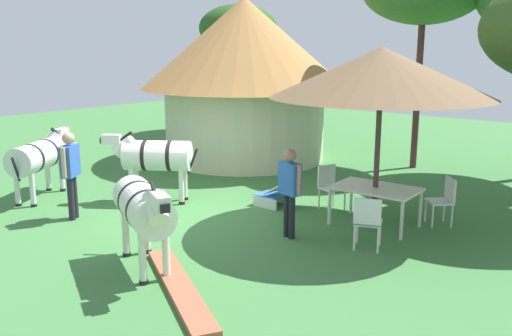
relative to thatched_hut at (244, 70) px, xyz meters
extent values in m
plane|color=#3B733B|center=(2.74, -4.81, -2.59)|extent=(36.00, 36.00, 0.00)
cylinder|color=beige|center=(0.00, 0.00, -1.55)|extent=(4.60, 4.60, 2.08)
cone|color=#AA7641|center=(0.00, 0.00, 0.76)|extent=(5.94, 5.94, 2.54)
cylinder|color=#4B3032|center=(5.83, -3.24, -1.40)|extent=(0.10, 0.10, 2.38)
cone|color=brown|center=(5.83, -3.24, 0.23)|extent=(3.96, 3.96, 0.89)
cube|color=white|center=(5.83, -3.24, -1.87)|extent=(1.56, 1.04, 0.04)
cylinder|color=silver|center=(5.11, -2.83, -2.24)|extent=(0.06, 0.06, 0.70)
cylinder|color=silver|center=(6.53, -2.79, -2.24)|extent=(0.06, 0.06, 0.70)
cylinder|color=silver|center=(5.14, -3.70, -2.24)|extent=(0.06, 0.06, 0.70)
cylinder|color=silver|center=(6.55, -3.66, -2.24)|extent=(0.06, 0.06, 0.70)
cube|color=silver|center=(6.75, -2.44, -2.14)|extent=(0.61, 0.61, 0.04)
cube|color=silver|center=(6.89, -2.31, -1.92)|extent=(0.32, 0.36, 0.45)
cylinder|color=silver|center=(6.74, -2.70, -2.37)|extent=(0.04, 0.04, 0.45)
cylinder|color=silver|center=(6.49, -2.41, -2.37)|extent=(0.04, 0.04, 0.45)
cylinder|color=silver|center=(7.01, -2.46, -2.37)|extent=(0.04, 0.04, 0.45)
cylinder|color=silver|center=(6.76, -2.18, -2.37)|extent=(0.04, 0.04, 0.45)
cube|color=white|center=(4.68, -2.84, -2.14)|extent=(0.54, 0.55, 0.04)
cube|color=white|center=(4.50, -2.78, -1.92)|extent=(0.18, 0.43, 0.45)
cylinder|color=white|center=(4.91, -2.72, -2.37)|extent=(0.04, 0.04, 0.45)
cylinder|color=white|center=(4.79, -3.08, -2.37)|extent=(0.04, 0.04, 0.45)
cylinder|color=white|center=(4.57, -2.60, -2.37)|extent=(0.04, 0.04, 0.45)
cylinder|color=white|center=(4.45, -2.96, -2.37)|extent=(0.04, 0.04, 0.45)
cube|color=white|center=(6.28, -4.38, -2.14)|extent=(0.56, 0.55, 0.04)
cube|color=white|center=(6.35, -4.55, -1.92)|extent=(0.42, 0.20, 0.45)
cylinder|color=white|center=(6.03, -4.28, -2.37)|extent=(0.04, 0.04, 0.45)
cylinder|color=white|center=(6.39, -4.14, -2.37)|extent=(0.04, 0.04, 0.45)
cylinder|color=white|center=(6.16, -4.61, -2.37)|extent=(0.04, 0.04, 0.45)
cylinder|color=white|center=(6.52, -4.47, -2.37)|extent=(0.04, 0.04, 0.45)
cylinder|color=black|center=(5.03, -4.78, -2.20)|extent=(0.11, 0.11, 0.79)
cylinder|color=black|center=(4.90, -4.74, -2.20)|extent=(0.11, 0.11, 0.79)
cube|color=#295CB6|center=(4.97, -4.76, -1.53)|extent=(0.46, 0.31, 0.56)
cylinder|color=#A66B59|center=(5.20, -4.83, -1.51)|extent=(0.08, 0.08, 0.52)
cylinder|color=#A66B59|center=(4.73, -4.69, -1.51)|extent=(0.08, 0.08, 0.52)
sphere|color=#A66B59|center=(4.97, -4.76, -1.13)|extent=(0.21, 0.21, 0.21)
cylinder|color=black|center=(1.04, -6.44, -2.17)|extent=(0.12, 0.12, 0.85)
cylinder|color=black|center=(1.12, -6.56, -2.17)|extent=(0.12, 0.12, 0.85)
cube|color=#3058B7|center=(1.08, -6.50, -1.44)|extent=(0.43, 0.50, 0.60)
cylinder|color=tan|center=(0.94, -6.28, -1.43)|extent=(0.09, 0.09, 0.57)
cylinder|color=tan|center=(1.22, -6.72, -1.43)|extent=(0.09, 0.09, 0.57)
sphere|color=tan|center=(1.08, -6.50, -1.01)|extent=(0.23, 0.23, 0.23)
cube|color=#2D67B5|center=(3.50, -3.36, -2.37)|extent=(0.56, 0.54, 0.03)
cube|color=silver|center=(3.78, -3.37, -2.15)|extent=(0.54, 0.53, 0.34)
cube|color=silver|center=(3.55, -3.62, -2.48)|extent=(0.61, 0.06, 0.22)
cube|color=silver|center=(3.56, -3.10, -2.48)|extent=(0.61, 0.06, 0.22)
cylinder|color=silver|center=(-0.76, -6.10, -1.64)|extent=(1.38, 1.75, 0.62)
cylinder|color=black|center=(-0.59, -6.38, -1.64)|extent=(0.59, 0.39, 0.63)
cylinder|color=black|center=(-0.91, -5.84, -1.64)|extent=(0.59, 0.39, 0.63)
cylinder|color=silver|center=(-1.18, -5.38, -1.46)|extent=(0.51, 0.60, 0.49)
cube|color=silver|center=(-1.33, -5.14, -1.30)|extent=(0.36, 0.44, 0.20)
cube|color=black|center=(-1.42, -4.99, -1.33)|extent=(0.16, 0.16, 0.12)
cube|color=black|center=(-1.18, -5.38, -1.26)|extent=(0.22, 0.34, 0.28)
cylinder|color=silver|center=(-1.23, -5.64, -2.24)|extent=(0.11, 0.11, 0.72)
cylinder|color=black|center=(-1.23, -5.64, -2.56)|extent=(0.13, 0.13, 0.06)
cylinder|color=silver|center=(-0.93, -5.47, -2.24)|extent=(0.11, 0.11, 0.72)
cylinder|color=black|center=(-0.93, -5.47, -2.56)|extent=(0.13, 0.13, 0.06)
cylinder|color=silver|center=(-0.58, -6.73, -2.24)|extent=(0.11, 0.11, 0.72)
cylinder|color=black|center=(-0.58, -6.73, -2.56)|extent=(0.13, 0.13, 0.06)
cylinder|color=silver|center=(-0.29, -6.55, -2.24)|extent=(0.11, 0.11, 0.72)
cylinder|color=black|center=(-0.29, -6.55, -2.56)|extent=(0.13, 0.13, 0.06)
cylinder|color=black|center=(-0.31, -6.86, -1.74)|extent=(0.16, 0.23, 0.53)
cylinder|color=silver|center=(1.46, -4.65, -1.59)|extent=(1.52, 1.32, 0.64)
cylinder|color=black|center=(1.69, -4.49, -1.59)|extent=(0.43, 0.59, 0.65)
cylinder|color=black|center=(1.25, -4.79, -1.59)|extent=(0.43, 0.59, 0.65)
cylinder|color=silver|center=(0.87, -5.04, -1.41)|extent=(0.60, 0.54, 0.49)
cube|color=silver|center=(0.64, -5.20, -1.25)|extent=(0.43, 0.37, 0.20)
cube|color=black|center=(0.49, -5.30, -1.28)|extent=(0.17, 0.17, 0.12)
cube|color=black|center=(0.87, -5.04, -1.21)|extent=(0.33, 0.24, 0.28)
cylinder|color=silver|center=(1.11, -5.09, -2.21)|extent=(0.11, 0.11, 0.77)
cylinder|color=black|center=(1.11, -5.09, -2.56)|extent=(0.13, 0.13, 0.06)
cylinder|color=silver|center=(0.92, -4.80, -2.21)|extent=(0.11, 0.11, 0.77)
cylinder|color=black|center=(0.92, -4.80, -2.56)|extent=(0.13, 0.13, 0.06)
cylinder|color=silver|center=(2.00, -4.50, -2.21)|extent=(0.11, 0.11, 0.77)
cylinder|color=black|center=(2.00, -4.50, -2.56)|extent=(0.13, 0.13, 0.06)
cylinder|color=silver|center=(1.80, -4.21, -2.21)|extent=(0.11, 0.11, 0.77)
cylinder|color=black|center=(1.80, -4.21, -2.56)|extent=(0.13, 0.13, 0.06)
cylinder|color=black|center=(2.08, -4.23, -1.69)|extent=(0.22, 0.17, 0.53)
cylinder|color=silver|center=(4.03, -7.20, -1.62)|extent=(1.63, 1.23, 0.61)
cylinder|color=black|center=(3.76, -7.07, -1.62)|extent=(0.35, 0.60, 0.63)
cylinder|color=black|center=(4.27, -7.33, -1.62)|extent=(0.35, 0.60, 0.63)
cylinder|color=silver|center=(4.71, -7.55, -1.44)|extent=(0.60, 0.48, 0.48)
cube|color=silver|center=(4.96, -7.67, -1.28)|extent=(0.44, 0.34, 0.20)
cube|color=black|center=(5.12, -7.75, -1.31)|extent=(0.16, 0.16, 0.12)
cube|color=black|center=(4.71, -7.55, -1.24)|extent=(0.34, 0.20, 0.28)
cylinder|color=silver|center=(4.62, -7.31, -2.22)|extent=(0.11, 0.11, 0.74)
cylinder|color=black|center=(4.62, -7.31, -2.56)|extent=(0.13, 0.13, 0.06)
cylinder|color=silver|center=(4.47, -7.61, -2.22)|extent=(0.11, 0.11, 0.74)
cylinder|color=black|center=(4.47, -7.61, -2.56)|extent=(0.13, 0.13, 0.06)
cylinder|color=silver|center=(3.59, -6.79, -2.22)|extent=(0.11, 0.11, 0.74)
cylinder|color=black|center=(3.59, -6.79, -2.56)|extent=(0.13, 0.13, 0.06)
cylinder|color=silver|center=(3.44, -7.09, -2.22)|extent=(0.11, 0.11, 0.74)
cylinder|color=black|center=(3.44, -7.09, -2.56)|extent=(0.13, 0.13, 0.06)
cylinder|color=black|center=(3.31, -6.84, -1.72)|extent=(0.23, 0.15, 0.53)
cylinder|color=#552C31|center=(4.38, 1.99, -0.65)|extent=(0.18, 0.18, 3.89)
cylinder|color=#4D3926|center=(-3.70, 4.08, -1.04)|extent=(0.26, 0.26, 3.11)
ellipsoid|color=#254D19|center=(-3.70, 4.08, 1.33)|extent=(2.98, 2.98, 1.79)
cube|color=#9F573D|center=(5.02, -7.44, -2.55)|extent=(2.60, 1.73, 0.08)
camera|label=1|loc=(10.19, -12.23, 0.70)|focal=38.39mm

